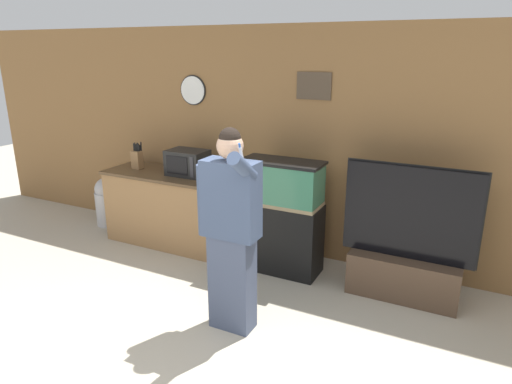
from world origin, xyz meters
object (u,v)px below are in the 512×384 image
(aquarium_on_stand, at_px, (281,217))
(trash_bin, at_px, (108,201))
(tv_on_stand, at_px, (405,260))
(person_standing, at_px, (230,229))
(knife_block, at_px, (137,159))
(counter_island, at_px, (170,208))
(microwave, at_px, (188,163))

(aquarium_on_stand, distance_m, trash_bin, 2.70)
(tv_on_stand, xyz_separation_m, person_standing, (-1.25, -1.21, 0.53))
(knife_block, bearing_deg, counter_island, 0.01)
(microwave, xyz_separation_m, tv_on_stand, (2.57, -0.09, -0.67))
(microwave, bearing_deg, knife_block, -177.45)
(microwave, bearing_deg, aquarium_on_stand, -5.10)
(knife_block, bearing_deg, aquarium_on_stand, -2.28)
(aquarium_on_stand, height_order, trash_bin, aquarium_on_stand)
(knife_block, bearing_deg, trash_bin, 172.15)
(counter_island, xyz_separation_m, aquarium_on_stand, (1.53, -0.08, 0.17))
(tv_on_stand, distance_m, person_standing, 1.82)
(trash_bin, bearing_deg, person_standing, -26.41)
(trash_bin, bearing_deg, counter_island, -4.61)
(counter_island, relative_size, tv_on_stand, 1.21)
(person_standing, bearing_deg, counter_island, 141.54)
(aquarium_on_stand, bearing_deg, microwave, 174.90)
(counter_island, xyz_separation_m, tv_on_stand, (2.84, -0.06, -0.07))
(person_standing, relative_size, trash_bin, 2.64)
(counter_island, distance_m, person_standing, 2.09)
(counter_island, bearing_deg, tv_on_stand, -1.22)
(knife_block, bearing_deg, person_standing, -31.49)
(tv_on_stand, bearing_deg, person_standing, -135.93)
(tv_on_stand, bearing_deg, counter_island, 178.78)
(aquarium_on_stand, height_order, person_standing, person_standing)
(tv_on_stand, relative_size, trash_bin, 2.00)
(person_standing, bearing_deg, tv_on_stand, 44.07)
(counter_island, bearing_deg, knife_block, -179.99)
(counter_island, height_order, microwave, microwave)
(knife_block, height_order, aquarium_on_stand, aquarium_on_stand)
(counter_island, xyz_separation_m, trash_bin, (-1.14, 0.09, -0.11))
(aquarium_on_stand, xyz_separation_m, trash_bin, (-2.68, 0.17, -0.28))
(microwave, bearing_deg, person_standing, -44.43)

